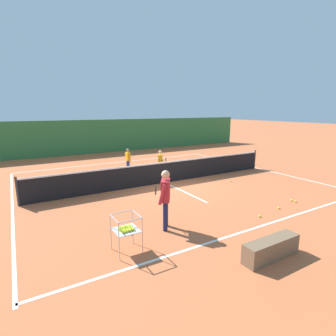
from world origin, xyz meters
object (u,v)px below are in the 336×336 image
object	(u,v)px
tennis_ball_0	(291,200)
courtside_bench	(271,249)
student_1	(161,160)
tennis_net	(165,172)
tennis_ball_5	(260,216)
student_0	(128,158)
instructor	(165,194)
tennis_ball_3	(295,202)
tennis_ball_1	(130,233)
ball_cart	(126,229)
tennis_ball_4	(279,208)
tennis_ball_2	(231,181)

from	to	relation	value
tennis_ball_0	courtside_bench	size ratio (longest dim) A/B	0.05
student_1	tennis_ball_0	size ratio (longest dim) A/B	18.94
tennis_net	tennis_ball_5	world-z (taller)	tennis_net
student_0	courtside_bench	size ratio (longest dim) A/B	0.84
instructor	tennis_ball_3	size ratio (longest dim) A/B	24.70
instructor	tennis_ball_0	world-z (taller)	instructor
courtside_bench	student_0	bearing A→B (deg)	87.28
tennis_ball_5	student_1	bearing A→B (deg)	90.86
instructor	tennis_ball_1	bearing A→B (deg)	172.77
ball_cart	tennis_ball_4	xyz separation A→B (m)	(5.44, -0.05, -0.55)
student_1	tennis_ball_2	bearing A→B (deg)	-50.30
tennis_net	tennis_ball_0	xyz separation A→B (m)	(2.76, -4.51, -0.47)
tennis_ball_2	courtside_bench	xyz separation A→B (m)	(-3.79, -5.24, 0.20)
tennis_ball_4	tennis_net	bearing A→B (deg)	109.44
student_0	tennis_ball_0	size ratio (longest dim) A/B	18.47
tennis_ball_2	tennis_ball_5	size ratio (longest dim) A/B	1.00
courtside_bench	tennis_ball_4	bearing A→B (deg)	34.02
ball_cart	tennis_ball_5	size ratio (longest dim) A/B	13.22
instructor	ball_cart	xyz separation A→B (m)	(-1.41, -0.63, -0.43)
tennis_ball_3	tennis_net	bearing A→B (deg)	120.56
instructor	student_1	xyz separation A→B (m)	(2.83, 5.40, -0.23)
instructor	tennis_net	bearing A→B (deg)	60.34
tennis_ball_3	tennis_ball_0	bearing A→B (deg)	89.05
ball_cart	courtside_bench	world-z (taller)	ball_cart
tennis_ball_3	courtside_bench	xyz separation A→B (m)	(-3.82, -1.97, 0.20)
student_0	tennis_ball_4	world-z (taller)	student_0
tennis_ball_0	tennis_ball_4	bearing A→B (deg)	-165.39
student_0	student_1	size ratio (longest dim) A/B	0.97
tennis_net	courtside_bench	size ratio (longest dim) A/B	7.87
tennis_ball_5	courtside_bench	world-z (taller)	courtside_bench
tennis_ball_4	ball_cart	bearing A→B (deg)	179.47
instructor	student_0	size ratio (longest dim) A/B	1.34
ball_cart	tennis_ball_3	xyz separation A→B (m)	(6.51, 0.06, -0.55)
tennis_ball_1	tennis_ball_3	bearing A→B (deg)	-6.48
student_0	tennis_ball_4	size ratio (longest dim) A/B	18.47
tennis_net	tennis_ball_4	size ratio (longest dim) A/B	173.50
student_1	tennis_ball_3	distance (m)	6.42
instructor	student_0	distance (m)	7.21
ball_cart	tennis_ball_4	distance (m)	5.47
ball_cart	tennis_ball_1	size ratio (longest dim) A/B	13.22
student_1	tennis_ball_1	size ratio (longest dim) A/B	18.94
tennis_net	student_1	size ratio (longest dim) A/B	9.16
courtside_bench	student_1	bearing A→B (deg)	78.91
student_0	tennis_ball_3	size ratio (longest dim) A/B	18.47
student_0	tennis_ball_4	distance (m)	8.05
ball_cart	tennis_ball_2	world-z (taller)	ball_cart
tennis_ball_1	courtside_bench	world-z (taller)	courtside_bench
tennis_net	tennis_ball_4	xyz separation A→B (m)	(1.69, -4.79, -0.47)
student_0	student_1	xyz separation A→B (m)	(1.10, -1.60, 0.02)
student_0	courtside_bench	world-z (taller)	student_0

